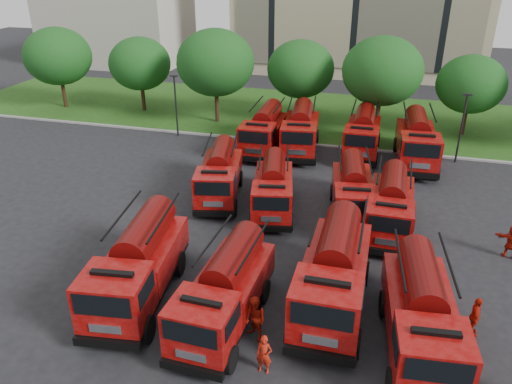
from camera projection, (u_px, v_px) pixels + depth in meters
ground at (227, 266)px, 24.61m from camera, size 140.00×140.00×0.00m
lawn at (313, 114)px, 47.17m from camera, size 70.00×16.00×0.12m
curb at (297, 143)px, 40.13m from camera, size 70.00×0.30×0.14m
side_building at (118, 25)px, 67.73m from camera, size 18.00×12.00×10.00m
tree_0 at (58, 56)px, 47.20m from camera, size 6.30×6.30×7.70m
tree_1 at (140, 64)px, 46.38m from camera, size 5.71×5.71×6.98m
tree_2 at (215, 63)px, 42.84m from camera, size 6.72×6.72×8.22m
tree_3 at (301, 69)px, 43.65m from camera, size 5.88×5.88×7.19m
tree_4 at (382, 71)px, 40.46m from camera, size 6.55×6.55×8.01m
tree_5 at (471, 84)px, 40.06m from camera, size 5.46×5.46×6.68m
lamp_post_0 at (176, 102)px, 40.65m from camera, size 0.60×0.25×5.11m
lamp_post_1 at (462, 124)px, 35.45m from camera, size 0.60×0.25×5.11m
fire_truck_0 at (138, 264)px, 21.71m from camera, size 3.56×7.81×3.43m
fire_truck_1 at (225, 290)px, 20.24m from camera, size 2.78×7.04×3.16m
fire_truck_2 at (334, 272)px, 21.09m from camera, size 2.86×7.71×3.50m
fire_truck_3 at (422, 314)px, 18.84m from camera, size 3.19×7.38×3.26m
fire_truck_4 at (220, 174)px, 30.88m from camera, size 3.71×7.11×3.08m
fire_truck_5 at (273, 187)px, 29.29m from camera, size 3.47×6.79×2.95m
fire_truck_6 at (353, 190)px, 28.88m from camera, size 3.18×6.87×3.01m
fire_truck_7 at (391, 205)px, 27.09m from camera, size 2.61×6.82×3.08m
fire_truck_8 at (264, 130)px, 38.24m from camera, size 2.79×7.24×3.27m
fire_truck_9 at (300, 130)px, 38.05m from camera, size 3.42×7.64×3.37m
fire_truck_10 at (363, 133)px, 37.63m from camera, size 2.66×7.07×3.20m
fire_truck_11 at (417, 140)px, 35.78m from camera, size 3.12×7.75×3.47m
firefighter_0 at (264, 371)px, 18.44m from camera, size 0.59×0.44×1.61m
firefighter_1 at (255, 338)px, 20.00m from camera, size 1.09×0.97×1.96m
firefighter_2 at (471, 334)px, 20.23m from camera, size 0.65×1.07×1.76m
firefighter_4 at (213, 215)px, 29.29m from camera, size 1.00×0.79×1.80m
firefighter_5 at (508, 257)px, 25.32m from camera, size 1.88×1.22×1.87m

